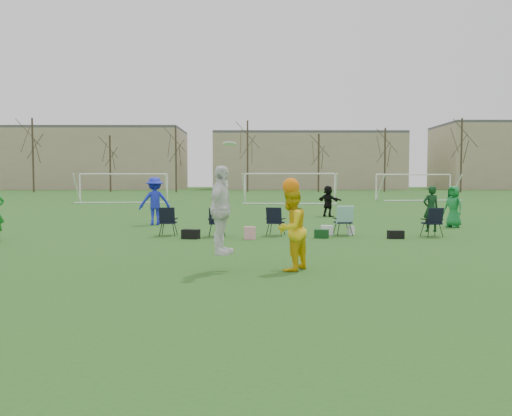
{
  "coord_description": "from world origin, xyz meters",
  "views": [
    {
      "loc": [
        1.19,
        -8.53,
        1.88
      ],
      "look_at": [
        1.21,
        2.71,
        1.25
      ],
      "focal_mm": 35.0,
      "sensor_mm": 36.0,
      "label": 1
    }
  ],
  "objects_px": {
    "fielder_green_far": "(453,207)",
    "fielder_black": "(328,201)",
    "fielder_blue": "(155,201)",
    "center_contest": "(258,219)",
    "goal_mid": "(290,180)",
    "goal_right": "(414,180)",
    "goal_left": "(124,180)"
  },
  "relations": [
    {
      "from": "fielder_green_far",
      "to": "fielder_black",
      "type": "xyz_separation_m",
      "value": [
        -4.14,
        5.8,
        -0.03
      ]
    },
    {
      "from": "fielder_blue",
      "to": "fielder_black",
      "type": "relative_size",
      "value": 1.25
    },
    {
      "from": "fielder_green_far",
      "to": "center_contest",
      "type": "xyz_separation_m",
      "value": [
        -7.84,
        -9.54,
        0.25
      ]
    },
    {
      "from": "fielder_blue",
      "to": "fielder_green_far",
      "type": "bearing_deg",
      "value": 157.37
    },
    {
      "from": "fielder_black",
      "to": "fielder_blue",
      "type": "bearing_deg",
      "value": 79.32
    },
    {
      "from": "goal_mid",
      "to": "center_contest",
      "type": "bearing_deg",
      "value": -91.19
    },
    {
      "from": "fielder_black",
      "to": "center_contest",
      "type": "relative_size",
      "value": 0.6
    },
    {
      "from": "fielder_green_far",
      "to": "goal_right",
      "type": "xyz_separation_m",
      "value": [
        6.91,
        26.74,
        1.1
      ]
    },
    {
      "from": "goal_mid",
      "to": "goal_right",
      "type": "height_order",
      "value": "same"
    },
    {
      "from": "goal_left",
      "to": "goal_right",
      "type": "height_order",
      "value": "same"
    },
    {
      "from": "fielder_blue",
      "to": "center_contest",
      "type": "height_order",
      "value": "center_contest"
    },
    {
      "from": "goal_left",
      "to": "center_contest",
      "type": "bearing_deg",
      "value": -75.79
    },
    {
      "from": "fielder_blue",
      "to": "fielder_green_far",
      "type": "distance_m",
      "value": 12.18
    },
    {
      "from": "fielder_black",
      "to": "goal_right",
      "type": "distance_m",
      "value": 23.71
    },
    {
      "from": "goal_mid",
      "to": "fielder_blue",
      "type": "bearing_deg",
      "value": -105.74
    },
    {
      "from": "fielder_blue",
      "to": "goal_right",
      "type": "height_order",
      "value": "goal_right"
    },
    {
      "from": "fielder_green_far",
      "to": "goal_left",
      "type": "distance_m",
      "value": 29.71
    },
    {
      "from": "center_contest",
      "to": "fielder_blue",
      "type": "bearing_deg",
      "value": 111.81
    },
    {
      "from": "fielder_green_far",
      "to": "center_contest",
      "type": "bearing_deg",
      "value": -71.46
    },
    {
      "from": "fielder_green_far",
      "to": "goal_left",
      "type": "relative_size",
      "value": 0.22
    },
    {
      "from": "center_contest",
      "to": "goal_right",
      "type": "height_order",
      "value": "center_contest"
    },
    {
      "from": "fielder_blue",
      "to": "goal_right",
      "type": "xyz_separation_m",
      "value": [
        19.03,
        25.59,
        0.92
      ]
    },
    {
      "from": "fielder_black",
      "to": "goal_mid",
      "type": "xyz_separation_m",
      "value": [
        -0.95,
        14.95,
        1.12
      ]
    },
    {
      "from": "fielder_blue",
      "to": "fielder_black",
      "type": "height_order",
      "value": "fielder_blue"
    },
    {
      "from": "center_contest",
      "to": "goal_right",
      "type": "xyz_separation_m",
      "value": [
        14.75,
        36.29,
        0.85
      ]
    },
    {
      "from": "fielder_black",
      "to": "center_contest",
      "type": "distance_m",
      "value": 15.78
    },
    {
      "from": "goal_left",
      "to": "goal_mid",
      "type": "height_order",
      "value": "same"
    },
    {
      "from": "goal_left",
      "to": "fielder_blue",
      "type": "bearing_deg",
      "value": -77.11
    },
    {
      "from": "center_contest",
      "to": "goal_left",
      "type": "relative_size",
      "value": 0.36
    },
    {
      "from": "center_contest",
      "to": "goal_mid",
      "type": "xyz_separation_m",
      "value": [
        2.75,
        30.29,
        0.85
      ]
    },
    {
      "from": "goal_left",
      "to": "fielder_green_far",
      "type": "bearing_deg",
      "value": -54.99
    },
    {
      "from": "fielder_green_far",
      "to": "center_contest",
      "type": "height_order",
      "value": "center_contest"
    }
  ]
}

